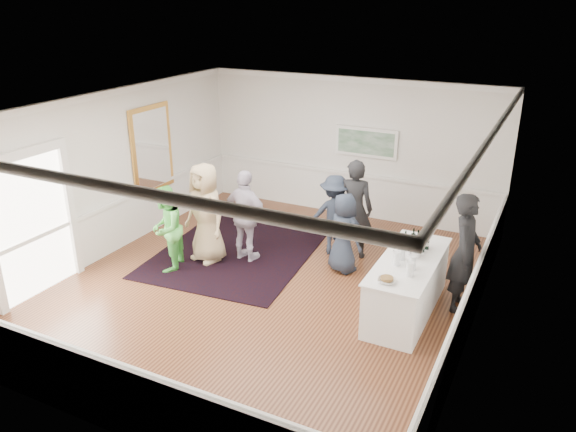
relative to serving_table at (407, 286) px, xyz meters
The scene contains 23 objects.
floor 2.50m from the serving_table, behind, with size 8.00×8.00×0.00m, color brown.
ceiling 3.67m from the serving_table, behind, with size 7.00×8.00×0.02m, color white.
wall_left 6.05m from the serving_table, behind, with size 0.02×8.00×3.20m, color white.
wall_right 1.57m from the serving_table, 13.27° to the right, with size 0.02×8.00×3.20m, color white.
wall_back 4.61m from the serving_table, 123.05° to the left, with size 7.00×0.02×3.20m, color white.
wall_front 5.03m from the serving_table, 119.85° to the right, with size 7.00×0.02×3.20m, color white.
wainscoting 2.45m from the serving_table, behind, with size 7.00×8.00×1.00m, color white, non-canonical shape.
mirror 6.13m from the serving_table, 169.90° to the left, with size 0.05×1.25×1.85m.
doorway 6.34m from the serving_table, 159.93° to the right, with size 0.10×1.78×2.56m.
landscape_painting 4.42m from the serving_table, 118.90° to the left, with size 1.44×0.06×0.66m.
area_rug 3.79m from the serving_table, 167.58° to the left, with size 2.89×3.80×0.02m, color black.
serving_table is the anchor object (origin of this frame).
bartender 1.07m from the serving_table, 34.91° to the left, with size 0.73×0.48×1.99m, color black.
guest_tan 4.03m from the serving_table, behind, with size 0.96×0.62×1.96m, color tan.
guest_green 4.48m from the serving_table, behind, with size 0.79×0.62×1.64m, color #56C44E.
guest_lilac 3.38m from the serving_table, behind, with size 1.06×0.44×1.81m, color #BAAFC4.
guest_dark_a 2.50m from the serving_table, 140.46° to the left, with size 1.05×0.60×1.62m, color #212837.
guest_dark_b 2.28m from the serving_table, 133.37° to the left, with size 0.72×0.47×1.98m, color black.
guest_navy 1.75m from the serving_table, 147.65° to the left, with size 0.74×0.48×1.52m, color #212837.
wine_bottles 0.79m from the serving_table, 90.43° to the left, with size 0.42×0.28×0.31m.
juice_pitchers 0.65m from the serving_table, 89.73° to the right, with size 0.40×0.61×0.24m.
ice_bucket 0.61m from the serving_table, 83.77° to the left, with size 0.26×0.26×0.24m, color silver.
nut_bowl 1.02m from the serving_table, 96.79° to the right, with size 0.27×0.27×0.07m.
Camera 1 is at (4.27, -7.78, 4.86)m, focal length 35.00 mm.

